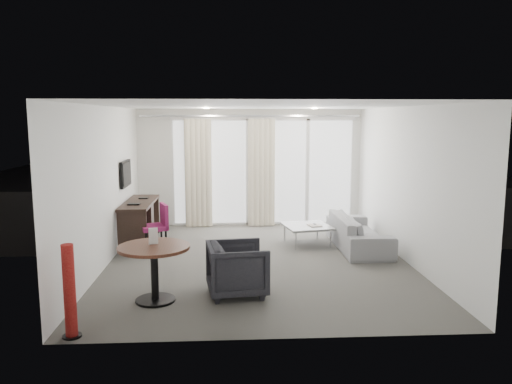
{
  "coord_description": "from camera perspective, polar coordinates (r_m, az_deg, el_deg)",
  "views": [
    {
      "loc": [
        -0.5,
        -8.17,
        2.41
      ],
      "look_at": [
        0.0,
        0.6,
        1.1
      ],
      "focal_mm": 35.0,
      "sensor_mm": 36.0,
      "label": 1
    }
  ],
  "objects": [
    {
      "name": "curtain_left",
      "position": [
        11.07,
        -6.62,
        2.16
      ],
      "size": [
        0.6,
        0.2,
        2.38
      ],
      "primitive_type": null,
      "color": "beige",
      "rests_on": "ground"
    },
    {
      "name": "curtain_right",
      "position": [
        11.08,
        0.64,
        2.22
      ],
      "size": [
        0.6,
        0.2,
        2.38
      ],
      "primitive_type": null,
      "color": "beige",
      "rests_on": "ground"
    },
    {
      "name": "rattan_chair_b",
      "position": [
        13.5,
        6.65,
        -0.27
      ],
      "size": [
        0.63,
        0.63,
        0.73
      ],
      "primitive_type": null,
      "rotation": [
        0.0,
        0.0,
        0.31
      ],
      "color": "brown",
      "rests_on": "terrace_slab"
    },
    {
      "name": "tv",
      "position": [
        9.87,
        -14.68,
        2.04
      ],
      "size": [
        0.05,
        0.8,
        0.5
      ],
      "primitive_type": null,
      "color": "black",
      "rests_on": "wall_left"
    },
    {
      "name": "rattan_chair_a",
      "position": [
        13.11,
        5.06,
        -0.35
      ],
      "size": [
        0.62,
        0.62,
        0.8
      ],
      "primitive_type": null,
      "rotation": [
        0.0,
        0.0,
        0.15
      ],
      "color": "brown",
      "rests_on": "terrace_slab"
    },
    {
      "name": "desk_chair",
      "position": [
        9.24,
        -11.61,
        -4.04
      ],
      "size": [
        0.6,
        0.58,
        0.87
      ],
      "primitive_type": null,
      "rotation": [
        0.0,
        0.0,
        0.36
      ],
      "color": "#8B1D53",
      "rests_on": "floor"
    },
    {
      "name": "curtain_track",
      "position": [
        11.0,
        -0.67,
        8.7
      ],
      "size": [
        4.8,
        0.04,
        0.04
      ],
      "primitive_type": null,
      "color": "#B2B2B7",
      "rests_on": "ceiling"
    },
    {
      "name": "ceiling",
      "position": [
        8.18,
        0.24,
        9.81
      ],
      "size": [
        5.0,
        6.0,
        0.0
      ],
      "primitive_type": "cube",
      "color": "white",
      "rests_on": "ground"
    },
    {
      "name": "wall_right",
      "position": [
        8.77,
        16.77,
        0.85
      ],
      "size": [
        0.0,
        6.0,
        2.6
      ],
      "primitive_type": "cube",
      "color": "silver",
      "rests_on": "ground"
    },
    {
      "name": "rattan_table",
      "position": [
        12.43,
        4.27,
        -1.49
      ],
      "size": [
        0.66,
        0.66,
        0.52
      ],
      "primitive_type": null,
      "rotation": [
        0.0,
        0.0,
        -0.33
      ],
      "color": "brown",
      "rests_on": "terrace_slab"
    },
    {
      "name": "balustrade",
      "position": [
        14.27,
        -0.02,
        0.8
      ],
      "size": [
        5.5,
        0.06,
        1.05
      ],
      "primitive_type": null,
      "color": "#B2B2B7",
      "rests_on": "terrace_slab"
    },
    {
      "name": "menu_card",
      "position": [
        6.79,
        -11.62,
        -6.12
      ],
      "size": [
        0.12,
        0.05,
        0.22
      ],
      "primitive_type": null,
      "rotation": [
        0.0,
        0.0,
        0.27
      ],
      "color": "white",
      "rests_on": "round_table"
    },
    {
      "name": "red_lamp",
      "position": [
        5.93,
        -20.53,
        -10.58
      ],
      "size": [
        0.22,
        0.22,
        1.06
      ],
      "primitive_type": "cylinder",
      "rotation": [
        0.0,
        0.0,
        0.03
      ],
      "color": "maroon",
      "rests_on": "floor"
    },
    {
      "name": "floor",
      "position": [
        8.53,
        0.23,
        -7.93
      ],
      "size": [
        5.0,
        6.0,
        0.0
      ],
      "primitive_type": "cube",
      "color": "#4D4B46",
      "rests_on": "ground"
    },
    {
      "name": "downlight_a",
      "position": [
        9.78,
        -5.69,
        9.5
      ],
      "size": [
        0.12,
        0.12,
        0.02
      ],
      "primitive_type": "cylinder",
      "color": "#FFE0B2",
      "rests_on": "ceiling"
    },
    {
      "name": "terrace_slab",
      "position": [
        12.93,
        0.34,
        -2.52
      ],
      "size": [
        5.6,
        3.0,
        0.12
      ],
      "primitive_type": "cube",
      "color": "#4D4D50",
      "rests_on": "ground"
    },
    {
      "name": "wall_left",
      "position": [
        8.48,
        -16.88,
        0.6
      ],
      "size": [
        0.0,
        6.0,
        2.6
      ],
      "primitive_type": "cube",
      "color": "silver",
      "rests_on": "ground"
    },
    {
      "name": "remote",
      "position": [
        9.65,
        6.71,
        -3.84
      ],
      "size": [
        0.05,
        0.16,
        0.02
      ],
      "primitive_type": null,
      "rotation": [
        0.0,
        0.0,
        -0.02
      ],
      "color": "black",
      "rests_on": "coffee_table"
    },
    {
      "name": "wall_front",
      "position": [
        5.31,
        2.22,
        -3.61
      ],
      "size": [
        5.0,
        0.0,
        2.6
      ],
      "primitive_type": "cube",
      "color": "silver",
      "rests_on": "ground"
    },
    {
      "name": "coffee_table",
      "position": [
        9.64,
        5.85,
        -4.89
      ],
      "size": [
        0.97,
        0.97,
        0.37
      ],
      "primitive_type": null,
      "rotation": [
        0.0,
        0.0,
        0.19
      ],
      "color": "gray",
      "rests_on": "floor"
    },
    {
      "name": "downlight_b",
      "position": [
        9.91,
        6.7,
        9.47
      ],
      "size": [
        0.12,
        0.12,
        0.02
      ],
      "primitive_type": "cylinder",
      "color": "#FFE0B2",
      "rests_on": "ceiling"
    },
    {
      "name": "window_frame",
      "position": [
        11.23,
        0.84,
        2.3
      ],
      "size": [
        4.1,
        0.06,
        2.44
      ],
      "primitive_type": null,
      "color": "white",
      "rests_on": "ground"
    },
    {
      "name": "sofa",
      "position": [
        9.52,
        11.62,
        -4.47
      ],
      "size": [
        0.81,
        2.07,
        0.6
      ],
      "primitive_type": "imported",
      "rotation": [
        0.0,
        0.0,
        1.57
      ],
      "color": "gray",
      "rests_on": "floor"
    },
    {
      "name": "window_panel",
      "position": [
        11.24,
        0.83,
        2.31
      ],
      "size": [
        4.0,
        0.02,
        2.38
      ],
      "primitive_type": null,
      "color": "white",
      "rests_on": "ground"
    },
    {
      "name": "magazine",
      "position": [
        9.58,
        6.69,
        -3.92
      ],
      "size": [
        0.24,
        0.28,
        0.01
      ],
      "primitive_type": null,
      "rotation": [
        0.0,
        0.0,
        0.21
      ],
      "color": "gray",
      "rests_on": "coffee_table"
    },
    {
      "name": "round_table",
      "position": [
        6.79,
        -11.51,
        -9.13
      ],
      "size": [
        1.22,
        1.22,
        0.75
      ],
      "primitive_type": null,
      "rotation": [
        0.0,
        0.0,
        -0.37
      ],
      "color": "#452115",
      "rests_on": "floor"
    },
    {
      "name": "tub_armchair",
      "position": [
        6.91,
        -2.14,
        -8.78
      ],
      "size": [
        0.89,
        0.87,
        0.72
      ],
      "primitive_type": "imported",
      "rotation": [
        0.0,
        0.0,
        1.7
      ],
      "color": "black",
      "rests_on": "floor"
    },
    {
      "name": "desk",
      "position": [
        9.94,
        -13.12,
        -3.38
      ],
      "size": [
        0.54,
        1.72,
        0.81
      ],
      "primitive_type": null,
      "color": "black",
      "rests_on": "floor"
    }
  ]
}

